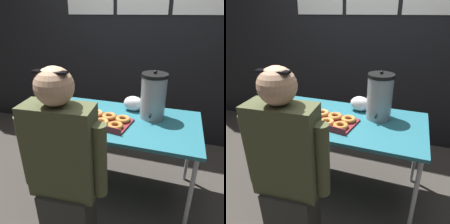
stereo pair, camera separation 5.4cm
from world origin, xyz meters
TOP-DOWN VIEW (x-y plane):
  - ground_plane at (0.00, 0.00)m, footprint 12.00×12.00m
  - back_wall at (0.00, 1.13)m, footprint 6.00×0.11m
  - folding_table at (0.00, 0.00)m, footprint 1.42×0.72m
  - donut_box at (-0.04, -0.09)m, footprint 0.44×0.34m
  - coffee_urn at (0.30, 0.13)m, footprint 0.21×0.24m
  - cell_phone at (-0.43, -0.07)m, footprint 0.12×0.16m
  - plastic_bag at (0.12, 0.22)m, footprint 0.18×0.12m
  - person_seated at (-0.14, -0.62)m, footprint 0.56×0.26m

SIDE VIEW (x-z plane):
  - ground_plane at x=0.00m, z-range 0.00..0.00m
  - person_seated at x=-0.14m, z-range -0.02..1.29m
  - folding_table at x=0.00m, z-range 0.32..1.07m
  - cell_phone at x=-0.43m, z-range 0.74..0.76m
  - donut_box at x=-0.04m, z-range 0.74..0.79m
  - plastic_bag at x=0.12m, z-range 0.74..0.88m
  - coffee_urn at x=0.30m, z-range 0.73..1.14m
  - back_wall at x=0.00m, z-range 0.00..2.86m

